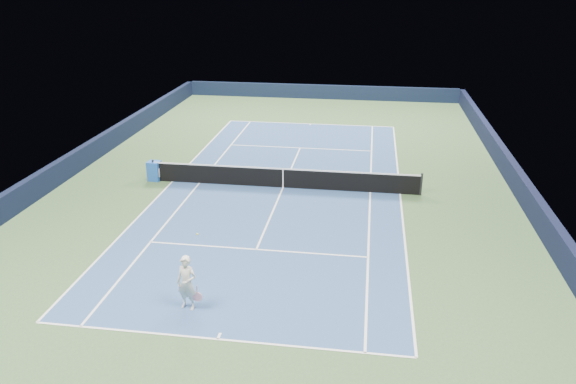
# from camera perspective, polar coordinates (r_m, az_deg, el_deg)

# --- Properties ---
(ground) EXTENTS (40.00, 40.00, 0.00)m
(ground) POSITION_cam_1_polar(r_m,az_deg,el_deg) (26.69, -0.50, 0.45)
(ground) COLOR #36522D
(ground) RESTS_ON ground
(wall_far) EXTENTS (22.00, 0.35, 1.10)m
(wall_far) POSITION_cam_1_polar(r_m,az_deg,el_deg) (45.48, 3.42, 10.12)
(wall_far) COLOR black
(wall_far) RESTS_ON ground
(wall_right) EXTENTS (0.35, 40.00, 1.10)m
(wall_right) POSITION_cam_1_polar(r_m,az_deg,el_deg) (27.11, 22.73, 0.28)
(wall_right) COLOR black
(wall_right) RESTS_ON ground
(wall_left) EXTENTS (0.35, 40.00, 1.10)m
(wall_left) POSITION_cam_1_polar(r_m,az_deg,el_deg) (30.05, -21.38, 2.50)
(wall_left) COLOR black
(wall_left) RESTS_ON ground
(court_surface) EXTENTS (10.97, 23.77, 0.01)m
(court_surface) POSITION_cam_1_polar(r_m,az_deg,el_deg) (26.68, -0.50, 0.46)
(court_surface) COLOR navy
(court_surface) RESTS_ON ground
(baseline_far) EXTENTS (10.97, 0.08, 0.00)m
(baseline_far) POSITION_cam_1_polar(r_m,az_deg,el_deg) (37.91, 2.30, 6.94)
(baseline_far) COLOR white
(baseline_far) RESTS_ON ground
(baseline_near) EXTENTS (10.97, 0.08, 0.00)m
(baseline_near) POSITION_cam_1_polar(r_m,az_deg,el_deg) (16.42, -7.16, -14.62)
(baseline_near) COLOR white
(baseline_near) RESTS_ON ground
(sideline_doubles_right) EXTENTS (0.08, 23.77, 0.00)m
(sideline_doubles_right) POSITION_cam_1_polar(r_m,az_deg,el_deg) (26.45, 11.32, -0.18)
(sideline_doubles_right) COLOR white
(sideline_doubles_right) RESTS_ON ground
(sideline_doubles_left) EXTENTS (0.08, 23.77, 0.00)m
(sideline_doubles_left) POSITION_cam_1_polar(r_m,az_deg,el_deg) (28.01, -11.66, 1.06)
(sideline_doubles_left) COLOR white
(sideline_doubles_left) RESTS_ON ground
(sideline_singles_right) EXTENTS (0.08, 23.77, 0.00)m
(sideline_singles_right) POSITION_cam_1_polar(r_m,az_deg,el_deg) (26.40, 8.35, -0.01)
(sideline_singles_right) COLOR white
(sideline_singles_right) RESTS_ON ground
(sideline_singles_left) EXTENTS (0.08, 23.77, 0.00)m
(sideline_singles_left) POSITION_cam_1_polar(r_m,az_deg,el_deg) (27.58, -8.98, 0.92)
(sideline_singles_left) COLOR white
(sideline_singles_left) RESTS_ON ground
(service_line_far) EXTENTS (8.23, 0.08, 0.00)m
(service_line_far) POSITION_cam_1_polar(r_m,az_deg,el_deg) (32.67, 1.24, 4.51)
(service_line_far) COLOR white
(service_line_far) RESTS_ON ground
(service_line_near) EXTENTS (8.23, 0.08, 0.00)m
(service_line_near) POSITION_cam_1_polar(r_m,az_deg,el_deg) (20.94, -3.23, -5.84)
(service_line_near) COLOR white
(service_line_near) RESTS_ON ground
(center_service_line) EXTENTS (0.08, 12.80, 0.00)m
(center_service_line) POSITION_cam_1_polar(r_m,az_deg,el_deg) (26.68, -0.50, 0.47)
(center_service_line) COLOR white
(center_service_line) RESTS_ON ground
(center_mark_far) EXTENTS (0.08, 0.30, 0.00)m
(center_mark_far) POSITION_cam_1_polar(r_m,az_deg,el_deg) (37.76, 2.27, 6.88)
(center_mark_far) COLOR white
(center_mark_far) RESTS_ON ground
(center_mark_near) EXTENTS (0.08, 0.30, 0.00)m
(center_mark_near) POSITION_cam_1_polar(r_m,az_deg,el_deg) (16.53, -7.02, -14.32)
(center_mark_near) COLOR white
(center_mark_near) RESTS_ON ground
(tennis_net) EXTENTS (12.90, 0.10, 1.07)m
(tennis_net) POSITION_cam_1_polar(r_m,az_deg,el_deg) (26.51, -0.51, 1.47)
(tennis_net) COLOR black
(tennis_net) RESTS_ON ground
(sponsor_cube) EXTENTS (0.64, 0.59, 0.96)m
(sponsor_cube) POSITION_cam_1_polar(r_m,az_deg,el_deg) (28.25, -13.41, 2.11)
(sponsor_cube) COLOR blue
(sponsor_cube) RESTS_ON ground
(tennis_player) EXTENTS (0.84, 1.31, 2.07)m
(tennis_player) POSITION_cam_1_polar(r_m,az_deg,el_deg) (17.39, -10.23, -9.08)
(tennis_player) COLOR silver
(tennis_player) RESTS_ON ground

